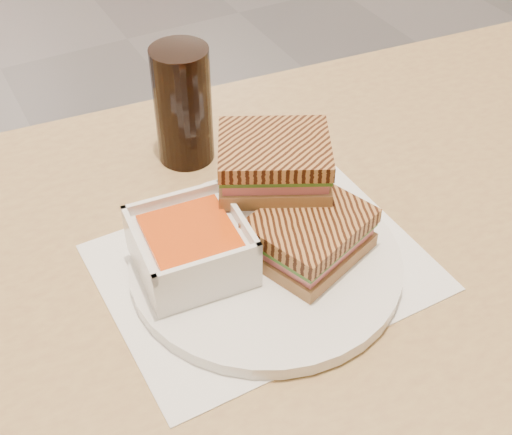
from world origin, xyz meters
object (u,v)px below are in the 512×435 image
soup_bowl (191,249)px  panini_lower (310,235)px  main_table (336,286)px  cola_glass (183,105)px  plate (266,262)px

soup_bowl → panini_lower: bearing=-18.6°
main_table → soup_bowl: (-0.20, 0.00, 0.16)m
cola_glass → soup_bowl: bearing=-112.2°
main_table → soup_bowl: 0.25m
main_table → panini_lower: size_ratio=8.67×
main_table → plate: bearing=-168.1°
soup_bowl → cola_glass: size_ratio=0.78×
main_table → panini_lower: 0.18m
soup_bowl → panini_lower: (0.12, -0.04, -0.00)m
plate → panini_lower: (0.05, -0.02, 0.03)m
panini_lower → cola_glass: bearing=98.4°
plate → cola_glass: size_ratio=1.90×
soup_bowl → panini_lower: size_ratio=0.85×
plate → soup_bowl: 0.09m
soup_bowl → panini_lower: soup_bowl is taller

